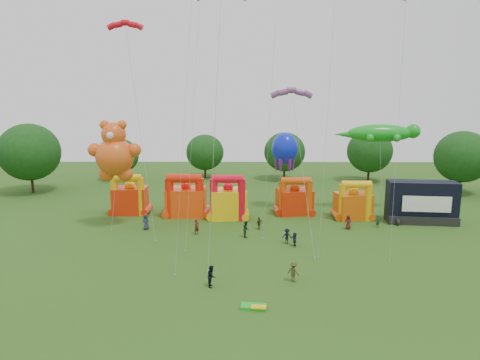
{
  "coord_description": "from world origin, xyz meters",
  "views": [
    {
      "loc": [
        -0.3,
        -29.96,
        16.3
      ],
      "look_at": [
        -0.69,
        18.0,
        7.09
      ],
      "focal_mm": 32.0,
      "sensor_mm": 36.0,
      "label": 1
    }
  ],
  "objects_px": {
    "spectator_4": "(259,223)",
    "gecko_kite": "(381,153)",
    "bouncy_castle_0": "(130,198)",
    "stage_trailer": "(422,202)",
    "bouncy_castle_2": "(228,201)",
    "octopus_kite": "(276,180)",
    "spectator_0": "(146,222)",
    "teddy_bear_kite": "(115,156)"
  },
  "relations": [
    {
      "from": "stage_trailer",
      "to": "octopus_kite",
      "type": "height_order",
      "value": "octopus_kite"
    },
    {
      "from": "bouncy_castle_2",
      "to": "spectator_0",
      "type": "xyz_separation_m",
      "value": [
        -10.17,
        -5.25,
        -1.41
      ]
    },
    {
      "from": "stage_trailer",
      "to": "spectator_0",
      "type": "xyz_separation_m",
      "value": [
        -35.9,
        -3.63,
        -1.7
      ]
    },
    {
      "from": "bouncy_castle_2",
      "to": "teddy_bear_kite",
      "type": "xyz_separation_m",
      "value": [
        -13.98,
        -4.11,
        6.82
      ]
    },
    {
      "from": "spectator_4",
      "to": "gecko_kite",
      "type": "bearing_deg",
      "value": 164.9
    },
    {
      "from": "bouncy_castle_0",
      "to": "spectator_4",
      "type": "xyz_separation_m",
      "value": [
        18.18,
        -7.4,
        -1.47
      ]
    },
    {
      "from": "stage_trailer",
      "to": "octopus_kite",
      "type": "distance_m",
      "value": 19.65
    },
    {
      "from": "bouncy_castle_0",
      "to": "gecko_kite",
      "type": "distance_m",
      "value": 36.2
    },
    {
      "from": "bouncy_castle_0",
      "to": "spectator_0",
      "type": "height_order",
      "value": "bouncy_castle_0"
    },
    {
      "from": "stage_trailer",
      "to": "spectator_0",
      "type": "distance_m",
      "value": 36.13
    },
    {
      "from": "bouncy_castle_2",
      "to": "stage_trailer",
      "type": "height_order",
      "value": "bouncy_castle_2"
    },
    {
      "from": "stage_trailer",
      "to": "spectator_0",
      "type": "height_order",
      "value": "stage_trailer"
    },
    {
      "from": "spectator_0",
      "to": "teddy_bear_kite",
      "type": "bearing_deg",
      "value": 177.22
    },
    {
      "from": "spectator_0",
      "to": "bouncy_castle_0",
      "type": "bearing_deg",
      "value": 131.18
    },
    {
      "from": "bouncy_castle_0",
      "to": "bouncy_castle_2",
      "type": "height_order",
      "value": "bouncy_castle_2"
    },
    {
      "from": "bouncy_castle_2",
      "to": "octopus_kite",
      "type": "relative_size",
      "value": 0.55
    },
    {
      "from": "octopus_kite",
      "to": "spectator_0",
      "type": "height_order",
      "value": "octopus_kite"
    },
    {
      "from": "bouncy_castle_0",
      "to": "teddy_bear_kite",
      "type": "distance_m",
      "value": 9.49
    },
    {
      "from": "teddy_bear_kite",
      "to": "gecko_kite",
      "type": "bearing_deg",
      "value": 11.85
    },
    {
      "from": "stage_trailer",
      "to": "gecko_kite",
      "type": "relative_size",
      "value": 0.72
    },
    {
      "from": "bouncy_castle_0",
      "to": "stage_trailer",
      "type": "bearing_deg",
      "value": -5.68
    },
    {
      "from": "bouncy_castle_2",
      "to": "gecko_kite",
      "type": "xyz_separation_m",
      "value": [
        21.52,
        3.34,
        6.3
      ]
    },
    {
      "from": "bouncy_castle_0",
      "to": "spectator_4",
      "type": "distance_m",
      "value": 19.68
    },
    {
      "from": "gecko_kite",
      "to": "octopus_kite",
      "type": "bearing_deg",
      "value": -179.1
    },
    {
      "from": "bouncy_castle_0",
      "to": "stage_trailer",
      "type": "distance_m",
      "value": 40.03
    },
    {
      "from": "bouncy_castle_0",
      "to": "gecko_kite",
      "type": "bearing_deg",
      "value": 1.61
    },
    {
      "from": "bouncy_castle_2",
      "to": "gecko_kite",
      "type": "relative_size",
      "value": 0.49
    },
    {
      "from": "bouncy_castle_2",
      "to": "octopus_kite",
      "type": "distance_m",
      "value": 7.83
    },
    {
      "from": "bouncy_castle_2",
      "to": "gecko_kite",
      "type": "height_order",
      "value": "gecko_kite"
    },
    {
      "from": "bouncy_castle_0",
      "to": "spectator_4",
      "type": "bearing_deg",
      "value": -22.15
    },
    {
      "from": "stage_trailer",
      "to": "spectator_4",
      "type": "xyz_separation_m",
      "value": [
        -21.65,
        -3.44,
        -1.89
      ]
    },
    {
      "from": "bouncy_castle_0",
      "to": "octopus_kite",
      "type": "bearing_deg",
      "value": 2.11
    },
    {
      "from": "stage_trailer",
      "to": "gecko_kite",
      "type": "xyz_separation_m",
      "value": [
        -4.22,
        4.96,
        6.0
      ]
    },
    {
      "from": "bouncy_castle_0",
      "to": "spectator_0",
      "type": "bearing_deg",
      "value": -62.64
    },
    {
      "from": "stage_trailer",
      "to": "gecko_kite",
      "type": "bearing_deg",
      "value": 130.36
    },
    {
      "from": "spectator_4",
      "to": "spectator_0",
      "type": "bearing_deg",
      "value": -40.06
    },
    {
      "from": "spectator_4",
      "to": "octopus_kite",
      "type": "bearing_deg",
      "value": -149.08
    },
    {
      "from": "bouncy_castle_2",
      "to": "teddy_bear_kite",
      "type": "bearing_deg",
      "value": -163.62
    },
    {
      "from": "gecko_kite",
      "to": "spectator_0",
      "type": "relative_size",
      "value": 6.47
    },
    {
      "from": "bouncy_castle_0",
      "to": "teddy_bear_kite",
      "type": "bearing_deg",
      "value": -89.01
    },
    {
      "from": "stage_trailer",
      "to": "teddy_bear_kite",
      "type": "bearing_deg",
      "value": -176.41
    },
    {
      "from": "gecko_kite",
      "to": "octopus_kite",
      "type": "relative_size",
      "value": 1.11
    }
  ]
}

